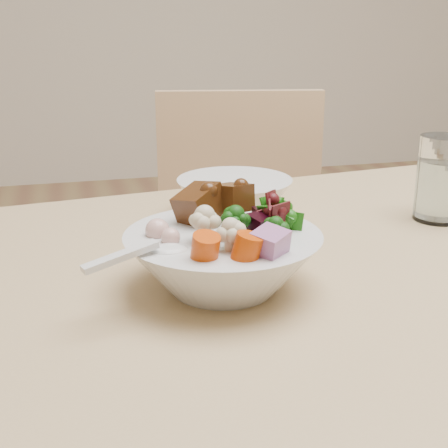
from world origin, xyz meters
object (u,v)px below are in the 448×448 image
object	(u,v)px
chair_far	(243,258)
water_glass	(441,182)
side_bowl	(234,198)
food_bowl	(224,257)

from	to	relation	value
chair_far	water_glass	xyz separation A→B (m)	(0.15, -0.47, 0.28)
side_bowl	food_bowl	bearing A→B (deg)	-108.10
water_glass	side_bowl	xyz separation A→B (m)	(-0.28, 0.09, -0.03)
chair_far	food_bowl	bearing A→B (deg)	-97.02
water_glass	chair_far	bearing A→B (deg)	107.64
chair_far	food_bowl	distance (m)	0.70
chair_far	side_bowl	world-z (taller)	chair_far
food_bowl	water_glass	distance (m)	0.39
chair_far	food_bowl	world-z (taller)	chair_far
chair_far	side_bowl	distance (m)	0.47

